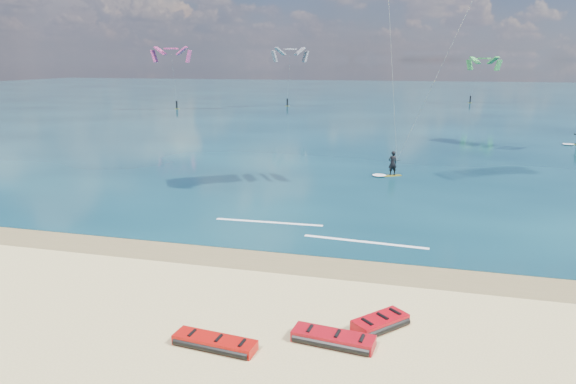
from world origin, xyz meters
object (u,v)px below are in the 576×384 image
(packed_kite_mid, at_px, (333,343))
(packed_kite_right, at_px, (380,327))
(packed_kite_left, at_px, (215,347))
(kitesurfer_main, at_px, (416,44))

(packed_kite_mid, bearing_deg, packed_kite_right, 51.87)
(packed_kite_left, distance_m, packed_kite_mid, 3.59)
(packed_kite_right, distance_m, kitesurfer_main, 21.50)
(packed_kite_right, bearing_deg, kitesurfer_main, 41.20)
(packed_kite_left, distance_m, packed_kite_right, 5.32)
(packed_kite_mid, bearing_deg, kitesurfer_main, 91.91)
(kitesurfer_main, bearing_deg, packed_kite_mid, -122.97)
(packed_kite_mid, xyz_separation_m, kitesurfer_main, (1.68, 20.69, 9.35))
(packed_kite_left, relative_size, packed_kite_right, 1.32)
(packed_kite_left, relative_size, kitesurfer_main, 0.15)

